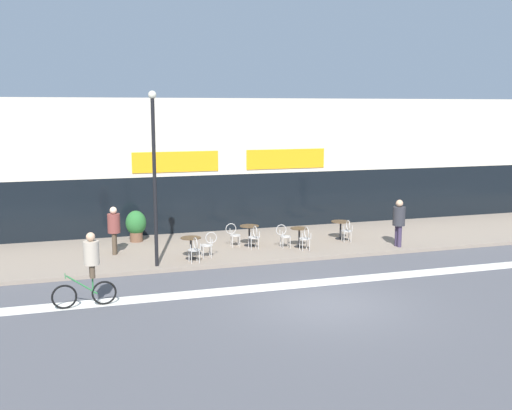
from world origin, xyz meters
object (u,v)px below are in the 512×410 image
cafe_chair_0_side (209,243)px  pedestrian_near_end (399,219)px  cafe_chair_1_side (233,233)px  pedestrian_far_end (114,226)px  bistro_table_2 (299,233)px  cafe_chair_2_side (284,234)px  bistro_table_1 (249,231)px  cyclist_0 (89,264)px  bistro_table_0 (191,244)px  cafe_chair_2_near (306,237)px  planter_pot (136,225)px  cafe_chair_1_near (254,236)px  bistro_table_3 (341,226)px  cafe_chair_3_near (347,229)px  cafe_chair_0_near (195,248)px  lamp_post (154,168)px

cafe_chair_0_side → pedestrian_near_end: (7.22, -0.50, 0.55)m
cafe_chair_1_side → pedestrian_far_end: bearing=-178.9°
bistro_table_2 → cafe_chair_2_side: cafe_chair_2_side is taller
pedestrian_far_end → cafe_chair_0_side: bearing=166.5°
bistro_table_1 → cyclist_0: bearing=-139.5°
bistro_table_0 → cafe_chair_2_near: size_ratio=0.83×
bistro_table_1 → planter_pot: (-4.04, 2.00, 0.12)m
cafe_chair_1_side → cafe_chair_0_side: bearing=-130.8°
cafe_chair_0_side → cafe_chair_1_near: same height
bistro_table_3 → bistro_table_1: bearing=-179.2°
bistro_table_0 → pedestrian_near_end: size_ratio=0.42×
cafe_chair_2_near → bistro_table_3: bearing=-56.6°
pedestrian_far_end → cafe_chair_3_near: bearing=-173.2°
cafe_chair_1_side → cafe_chair_2_side: (1.74, -0.77, 0.00)m
bistro_table_2 → cafe_chair_0_near: size_ratio=0.81×
cafe_chair_1_side → cyclist_0: bearing=-133.3°
bistro_table_1 → cafe_chair_2_side: bearing=-34.5°
lamp_post → cyclist_0: 4.50m
cafe_chair_2_near → cyclist_0: cyclist_0 is taller
cafe_chair_3_near → cafe_chair_1_side: bearing=90.3°
cafe_chair_2_side → bistro_table_0: bearing=-168.1°
cafe_chair_1_side → pedestrian_far_end: size_ratio=0.52×
bistro_table_0 → bistro_table_2: 4.28m
cafe_chair_1_side → pedestrian_near_end: pedestrian_near_end is taller
bistro_table_0 → cafe_chair_0_side: (0.63, -0.00, -0.02)m
bistro_table_3 → cafe_chair_1_near: bearing=-170.0°
planter_pot → cafe_chair_2_side: bearing=-28.2°
bistro_table_3 → lamp_post: 8.33m
cafe_chair_2_near → cafe_chair_3_near: same height
cafe_chair_0_near → cafe_chair_1_near: 2.82m
bistro_table_0 → bistro_table_3: bistro_table_0 is taller
pedestrian_near_end → pedestrian_far_end: (-10.33, 1.95, -0.04)m
cafe_chair_0_side → cafe_chair_2_side: same height
planter_pot → pedestrian_near_end: size_ratio=0.68×
bistro_table_1 → cafe_chair_2_side: size_ratio=0.86×
bistro_table_3 → cafe_chair_3_near: bearing=-90.9°
bistro_table_3 → pedestrian_near_end: (1.51, -1.86, 0.55)m
bistro_table_2 → planter_pot: (-5.77, 2.77, 0.15)m
cafe_chair_0_near → cafe_chair_3_near: same height
cafe_chair_0_near → pedestrian_far_end: pedestrian_far_end is taller
cafe_chair_3_near → cyclist_0: 10.84m
cafe_chair_0_side → bistro_table_2: bearing=-169.9°
cafe_chair_0_side → pedestrian_near_end: size_ratio=0.50×
bistro_table_3 → cafe_chair_0_near: cafe_chair_0_near is taller
planter_pot → cyclist_0: size_ratio=0.60×
planter_pot → pedestrian_near_end: 10.13m
cafe_chair_1_near → pedestrian_near_end: size_ratio=0.50×
planter_pot → bistro_table_3: bearing=-13.9°
bistro_table_1 → cafe_chair_0_near: size_ratio=0.86×
bistro_table_0 → cafe_chair_3_near: cafe_chair_3_near is taller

